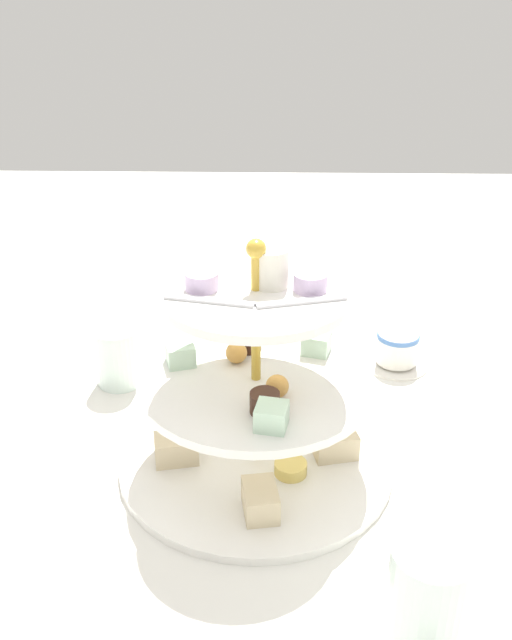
{
  "coord_description": "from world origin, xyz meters",
  "views": [
    {
      "loc": [
        0.02,
        -0.66,
        0.52
      ],
      "look_at": [
        0.0,
        0.0,
        0.18
      ],
      "focal_mm": 40.58,
      "sensor_mm": 36.0,
      "label": 1
    }
  ],
  "objects_px": {
    "water_glass_tall_right": "(427,602)",
    "teacup_with_saucer": "(397,350)",
    "water_glass_mid_back": "(118,356)",
    "water_glass_short_left": "(292,326)",
    "tiered_serving_stand": "(257,402)"
  },
  "relations": [
    {
      "from": "water_glass_tall_right",
      "to": "teacup_with_saucer",
      "type": "xyz_separation_m",
      "value": [
        0.05,
        0.47,
        -0.03
      ]
    },
    {
      "from": "teacup_with_saucer",
      "to": "water_glass_mid_back",
      "type": "bearing_deg",
      "value": -171.83
    },
    {
      "from": "water_glass_short_left",
      "to": "water_glass_mid_back",
      "type": "relative_size",
      "value": 0.81
    },
    {
      "from": "tiered_serving_stand",
      "to": "water_glass_tall_right",
      "type": "height_order",
      "value": "tiered_serving_stand"
    },
    {
      "from": "water_glass_short_left",
      "to": "teacup_with_saucer",
      "type": "distance_m",
      "value": 0.16
    },
    {
      "from": "tiered_serving_stand",
      "to": "teacup_with_saucer",
      "type": "xyz_separation_m",
      "value": [
        0.19,
        0.22,
        -0.06
      ]
    },
    {
      "from": "tiered_serving_stand",
      "to": "water_glass_short_left",
      "type": "relative_size",
      "value": 4.68
    },
    {
      "from": "tiered_serving_stand",
      "to": "water_glass_tall_right",
      "type": "bearing_deg",
      "value": -59.48
    },
    {
      "from": "water_glass_short_left",
      "to": "teacup_with_saucer",
      "type": "bearing_deg",
      "value": -19.98
    },
    {
      "from": "teacup_with_saucer",
      "to": "water_glass_mid_back",
      "type": "distance_m",
      "value": 0.38
    },
    {
      "from": "water_glass_short_left",
      "to": "teacup_with_saucer",
      "type": "height_order",
      "value": "water_glass_short_left"
    },
    {
      "from": "teacup_with_saucer",
      "to": "water_glass_tall_right",
      "type": "bearing_deg",
      "value": -95.95
    },
    {
      "from": "water_glass_tall_right",
      "to": "water_glass_short_left",
      "type": "distance_m",
      "value": 0.53
    },
    {
      "from": "water_glass_tall_right",
      "to": "teacup_with_saucer",
      "type": "height_order",
      "value": "water_glass_tall_right"
    },
    {
      "from": "water_glass_tall_right",
      "to": "water_glass_mid_back",
      "type": "bearing_deg",
      "value": 128.76
    }
  ]
}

